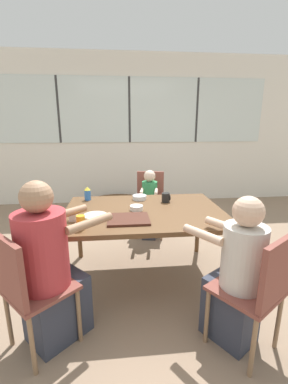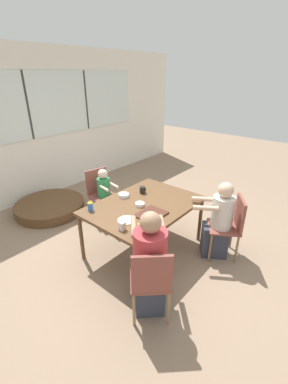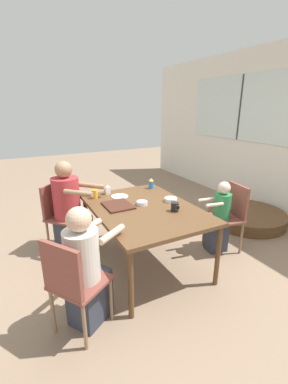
{
  "view_description": "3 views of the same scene",
  "coord_description": "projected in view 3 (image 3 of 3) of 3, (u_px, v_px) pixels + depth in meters",
  "views": [
    {
      "loc": [
        -0.23,
        -2.31,
        1.52
      ],
      "look_at": [
        0.0,
        0.0,
        0.91
      ],
      "focal_mm": 24.0,
      "sensor_mm": 36.0,
      "label": 1
    },
    {
      "loc": [
        -2.32,
        -1.96,
        2.33
      ],
      "look_at": [
        0.0,
        0.0,
        0.91
      ],
      "focal_mm": 24.0,
      "sensor_mm": 36.0,
      "label": 2
    },
    {
      "loc": [
        2.39,
        -1.24,
        1.81
      ],
      "look_at": [
        0.0,
        0.0,
        0.91
      ],
      "focal_mm": 24.0,
      "sensor_mm": 36.0,
      "label": 3
    }
  ],
  "objects": [
    {
      "name": "juice_glass",
      "position": [
        95.0,
        194.0,
        3.15
      ],
      "size": [
        0.07,
        0.07,
        0.11
      ],
      "color": "gold",
      "rests_on": "dining_table"
    },
    {
      "name": "ground_plane",
      "position": [
        144.0,
        262.0,
        3.13
      ],
      "size": [
        16.0,
        16.0,
        0.0
      ],
      "primitive_type": "plane",
      "color": "#8C725B"
    },
    {
      "name": "person_woman_green_shirt",
      "position": [
        70.0,
        212.0,
        3.27
      ],
      "size": [
        0.66,
        0.66,
        1.19
      ],
      "rotation": [
        0.0,
        0.0,
        -0.81
      ],
      "color": "#333847",
      "rests_on": "ground_plane"
    },
    {
      "name": "chair_for_man_blue_shirt",
      "position": [
        72.0,
        280.0,
        1.99
      ],
      "size": [
        0.55,
        0.55,
        0.88
      ],
      "rotation": [
        0.0,
        0.0,
        0.59
      ],
      "color": "brown",
      "rests_on": "ground_plane"
    },
    {
      "name": "sippy_cup",
      "position": [
        151.0,
        183.0,
        3.53
      ],
      "size": [
        0.07,
        0.07,
        0.15
      ],
      "color": "blue",
      "rests_on": "dining_table"
    },
    {
      "name": "chair_for_toddler",
      "position": [
        230.0,
        212.0,
        3.29
      ],
      "size": [
        0.46,
        0.46,
        0.88
      ],
      "rotation": [
        0.0,
        0.0,
        -3.32
      ],
      "color": "brown",
      "rests_on": "ground_plane"
    },
    {
      "name": "milk_carton_small",
      "position": [
        107.0,
        190.0,
        3.31
      ],
      "size": [
        0.07,
        0.07,
        0.1
      ],
      "color": "silver",
      "rests_on": "dining_table"
    },
    {
      "name": "dining_table",
      "position": [
        144.0,
        212.0,
        2.91
      ],
      "size": [
        1.51,
        1.08,
        0.73
      ],
      "color": "brown",
      "rests_on": "ground_plane"
    },
    {
      "name": "person_man_blue_shirt",
      "position": [
        86.0,
        272.0,
        2.14
      ],
      "size": [
        0.52,
        0.58,
        1.09
      ],
      "rotation": [
        0.0,
        0.0,
        0.59
      ],
      "color": "#333847",
      "rests_on": "ground_plane"
    },
    {
      "name": "person_toddler",
      "position": [
        219.0,
        220.0,
        3.27
      ],
      "size": [
        0.27,
        0.41,
        0.93
      ],
      "rotation": [
        0.0,
        0.0,
        -3.32
      ],
      "color": "#333847",
      "rests_on": "ground_plane"
    },
    {
      "name": "bowl_cereal",
      "position": [
        142.0,
        203.0,
        2.95
      ],
      "size": [
        0.12,
        0.12,
        0.04
      ],
      "color": "white",
      "rests_on": "dining_table"
    },
    {
      "name": "food_tray_dark",
      "position": [
        118.0,
        205.0,
        2.92
      ],
      "size": [
        0.35,
        0.3,
        0.02
      ],
      "color": "#472319",
      "rests_on": "dining_table"
    },
    {
      "name": "folded_table_stack",
      "position": [
        246.0,
        216.0,
        4.21
      ],
      "size": [
        1.22,
        1.22,
        0.18
      ],
      "color": "brown",
      "rests_on": "ground_plane"
    },
    {
      "name": "plate_tortillas",
      "position": [
        120.0,
        196.0,
        3.22
      ],
      "size": [
        0.22,
        0.22,
        0.01
      ],
      "color": "beige",
      "rests_on": "dining_table"
    },
    {
      "name": "bowl_white_shallow",
      "position": [
        171.0,
        200.0,
        3.06
      ],
      "size": [
        0.15,
        0.15,
        0.05
      ],
      "color": "silver",
      "rests_on": "dining_table"
    },
    {
      "name": "coffee_mug",
      "position": [
        175.0,
        207.0,
        2.77
      ],
      "size": [
        0.09,
        0.08,
        0.1
      ],
      "color": "black",
      "rests_on": "dining_table"
    },
    {
      "name": "chair_for_woman_green_shirt",
      "position": [
        59.0,
        211.0,
        3.32
      ],
      "size": [
        0.57,
        0.57,
        0.88
      ],
      "rotation": [
        0.0,
        0.0,
        -0.81
      ],
      "color": "brown",
      "rests_on": "ground_plane"
    }
  ]
}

